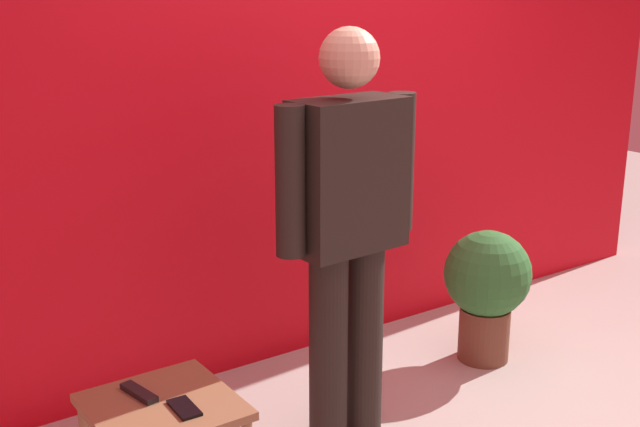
{
  "coord_description": "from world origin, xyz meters",
  "views": [
    {
      "loc": [
        -2.25,
        -2.01,
        1.86
      ],
      "look_at": [
        -0.48,
        0.55,
        0.97
      ],
      "focal_mm": 44.78,
      "sensor_mm": 36.0,
      "label": 1
    }
  ],
  "objects_px": {
    "side_table": "(164,427)",
    "potted_plant": "(487,285)",
    "standing_person": "(348,221)",
    "cell_phone": "(184,408)",
    "tv_remote": "(139,393)"
  },
  "relations": [
    {
      "from": "standing_person",
      "to": "tv_remote",
      "type": "height_order",
      "value": "standing_person"
    },
    {
      "from": "side_table",
      "to": "tv_remote",
      "type": "distance_m",
      "value": 0.14
    },
    {
      "from": "side_table",
      "to": "potted_plant",
      "type": "height_order",
      "value": "potted_plant"
    },
    {
      "from": "standing_person",
      "to": "cell_phone",
      "type": "xyz_separation_m",
      "value": [
        -0.86,
        -0.26,
        -0.43
      ]
    },
    {
      "from": "cell_phone",
      "to": "potted_plant",
      "type": "bearing_deg",
      "value": 15.89
    },
    {
      "from": "standing_person",
      "to": "side_table",
      "type": "height_order",
      "value": "standing_person"
    },
    {
      "from": "side_table",
      "to": "cell_phone",
      "type": "relative_size",
      "value": 3.65
    },
    {
      "from": "potted_plant",
      "to": "cell_phone",
      "type": "bearing_deg",
      "value": -166.43
    },
    {
      "from": "side_table",
      "to": "potted_plant",
      "type": "distance_m",
      "value": 1.96
    },
    {
      "from": "standing_person",
      "to": "side_table",
      "type": "relative_size",
      "value": 3.27
    },
    {
      "from": "standing_person",
      "to": "side_table",
      "type": "xyz_separation_m",
      "value": [
        -0.9,
        -0.18,
        -0.53
      ]
    },
    {
      "from": "side_table",
      "to": "tv_remote",
      "type": "bearing_deg",
      "value": 115.34
    },
    {
      "from": "tv_remote",
      "to": "potted_plant",
      "type": "bearing_deg",
      "value": -2.6
    },
    {
      "from": "standing_person",
      "to": "cell_phone",
      "type": "distance_m",
      "value": 0.99
    },
    {
      "from": "tv_remote",
      "to": "standing_person",
      "type": "bearing_deg",
      "value": -5.28
    }
  ]
}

